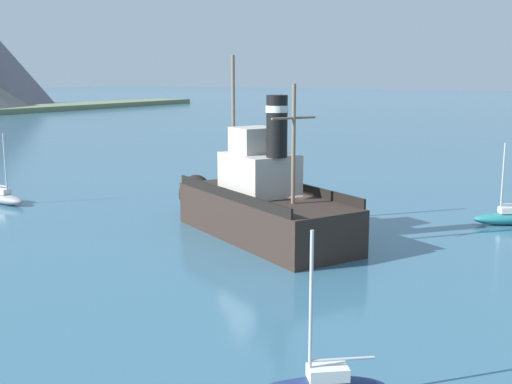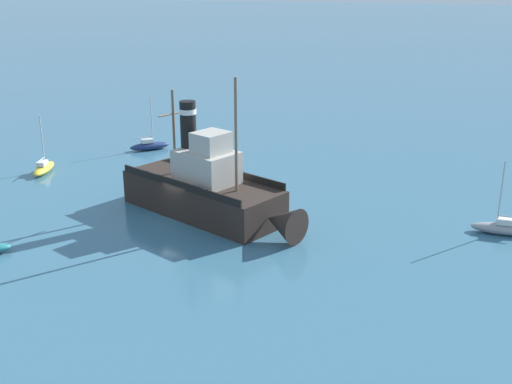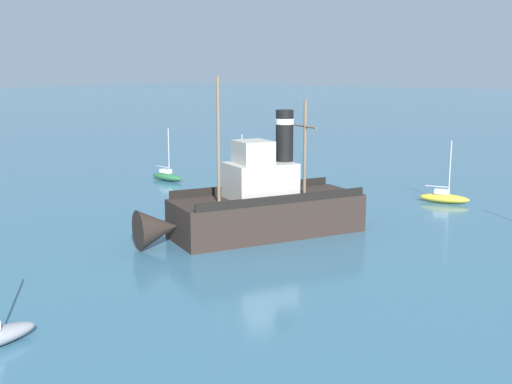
% 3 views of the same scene
% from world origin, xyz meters
% --- Properties ---
extents(ground_plane, '(600.00, 600.00, 0.00)m').
position_xyz_m(ground_plane, '(0.00, 0.00, 0.00)').
color(ground_plane, '#38667F').
extents(old_tugboat, '(9.24, 14.45, 9.90)m').
position_xyz_m(old_tugboat, '(-0.84, 1.66, 1.83)').
color(old_tugboat, '#2D231E').
rests_on(old_tugboat, ground).
extents(sailboat_grey, '(1.26, 3.84, 4.90)m').
position_xyz_m(sailboat_grey, '(-2.91, 21.03, 0.43)').
color(sailboat_grey, gray).
rests_on(sailboat_grey, ground).
extents(sailboat_teal, '(3.07, 3.75, 4.90)m').
position_xyz_m(sailboat_teal, '(9.34, -9.34, 0.43)').
color(sailboat_teal, '#23757A').
rests_on(sailboat_teal, ground).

